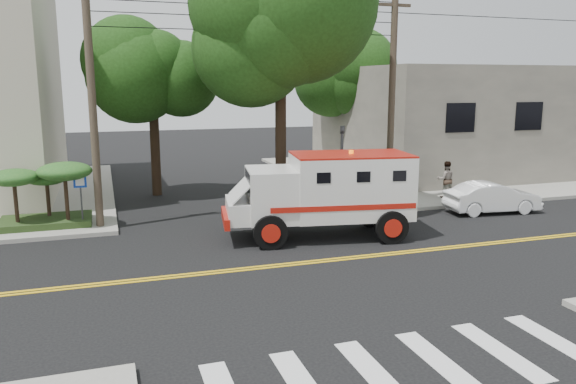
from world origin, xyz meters
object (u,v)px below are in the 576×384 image
object	(u,v)px
pedestrian_a	(380,189)
pedestrian_b	(446,179)
parked_sedan	(492,198)
armored_truck	(327,190)

from	to	relation	value
pedestrian_a	pedestrian_b	size ratio (longest dim) A/B	0.94
parked_sedan	pedestrian_a	distance (m)	4.64
armored_truck	pedestrian_a	bearing A→B (deg)	48.90
armored_truck	pedestrian_b	xyz separation A→B (m)	(7.45, 3.99, -0.68)
armored_truck	parked_sedan	distance (m)	8.08
pedestrian_b	pedestrian_a	bearing A→B (deg)	31.27
parked_sedan	pedestrian_b	size ratio (longest dim) A/B	2.33
parked_sedan	armored_truck	bearing A→B (deg)	105.45
parked_sedan	pedestrian_a	bearing A→B (deg)	74.53
pedestrian_a	pedestrian_b	distance (m)	3.98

